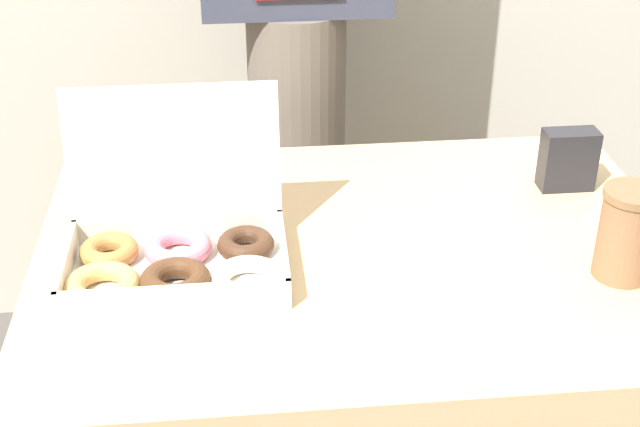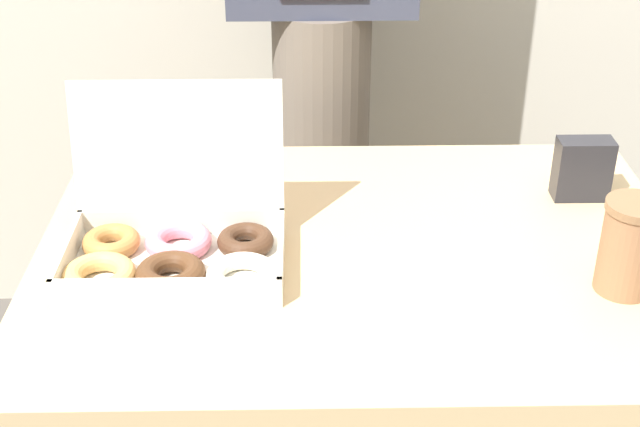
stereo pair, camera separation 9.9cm
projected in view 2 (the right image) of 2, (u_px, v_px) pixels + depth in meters
table at (358, 421)px, 1.60m from camera, size 1.04×0.76×0.74m
donut_box at (173, 244)px, 1.35m from camera, size 0.35×0.27×0.25m
coffee_cup at (630, 246)px, 1.28m from camera, size 0.09×0.09×0.14m
napkin_holder at (583, 169)px, 1.54m from camera, size 0.09×0.05×0.11m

